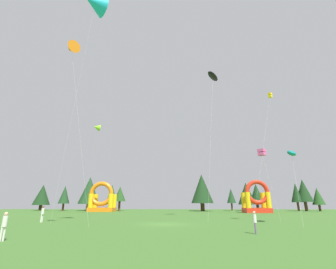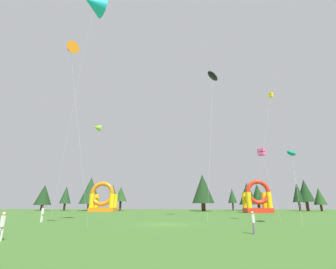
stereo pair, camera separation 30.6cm
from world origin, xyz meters
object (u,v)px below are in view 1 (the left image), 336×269
at_px(kite_pink_box, 262,152).
at_px(kite_black_parafoil, 213,76).
at_px(person_far_side, 43,212).
at_px(person_near_camera, 4,224).
at_px(kite_teal_parafoil, 292,153).
at_px(inflatable_yellow_castle, 102,201).
at_px(kite_yellow_box, 270,96).
at_px(kite_cyan_delta, 95,3).
at_px(kite_lime_delta, 97,127).
at_px(person_midfield, 255,220).
at_px(inflatable_blue_arch, 257,200).
at_px(kite_orange_delta, 72,48).

bearing_deg(kite_pink_box, kite_black_parafoil, 143.36).
distance_m(person_far_side, person_near_camera, 14.76).
relative_size(kite_teal_parafoil, inflatable_yellow_castle, 1.10).
height_order(person_near_camera, inflatable_yellow_castle, inflatable_yellow_castle).
relative_size(kite_yellow_box, kite_cyan_delta, 1.08).
xyz_separation_m(kite_black_parafoil, person_near_camera, (-16.86, -19.80, -21.44)).
bearing_deg(kite_yellow_box, kite_lime_delta, -173.30).
bearing_deg(kite_yellow_box, kite_teal_parafoil, -111.09).
distance_m(person_midfield, inflatable_blue_arch, 39.91).
bearing_deg(person_near_camera, inflatable_yellow_castle, 43.85).
height_order(kite_pink_box, kite_teal_parafoil, kite_pink_box).
bearing_deg(person_near_camera, inflatable_blue_arch, -1.54).
bearing_deg(kite_yellow_box, kite_black_parafoil, -135.18).
height_order(kite_cyan_delta, person_far_side, kite_cyan_delta).
height_order(kite_teal_parafoil, inflatable_yellow_castle, kite_teal_parafoil).
xyz_separation_m(kite_pink_box, kite_black_parafoil, (-5.16, 3.84, 13.77)).
distance_m(kite_lime_delta, kite_teal_parafoil, 37.01).
bearing_deg(person_midfield, kite_black_parafoil, -166.50).
height_order(person_far_side, person_near_camera, person_far_side).
bearing_deg(person_midfield, kite_yellow_box, 167.78).
bearing_deg(kite_lime_delta, person_midfield, -50.81).
distance_m(kite_pink_box, person_near_camera, 28.26).
xyz_separation_m(kite_lime_delta, kite_teal_parafoil, (29.59, -19.91, -9.87)).
bearing_deg(kite_cyan_delta, kite_teal_parafoil, 13.40).
height_order(kite_orange_delta, person_midfield, kite_orange_delta).
relative_size(kite_orange_delta, person_midfield, 11.40).
xyz_separation_m(kite_pink_box, person_near_camera, (-22.03, -15.96, -7.67)).
bearing_deg(inflatable_blue_arch, kite_pink_box, -105.84).
bearing_deg(person_far_side, inflatable_blue_arch, 144.63).
relative_size(kite_cyan_delta, person_midfield, 15.75).
distance_m(kite_orange_delta, person_midfield, 23.46).
distance_m(kite_teal_parafoil, inflatable_blue_arch, 31.15).
relative_size(kite_black_parafoil, inflatable_blue_arch, 3.13).
distance_m(person_midfield, inflatable_yellow_castle, 49.85).
height_order(kite_yellow_box, kite_teal_parafoil, kite_yellow_box).
distance_m(kite_yellow_box, kite_black_parafoil, 23.19).
relative_size(kite_pink_box, kite_lime_delta, 0.50).
height_order(kite_orange_delta, person_far_side, kite_orange_delta).
xyz_separation_m(person_far_side, person_midfield, (21.65, -9.85, -0.16)).
height_order(kite_yellow_box, kite_orange_delta, kite_yellow_box).
distance_m(kite_black_parafoil, person_midfield, 26.73).
bearing_deg(kite_yellow_box, person_midfield, -117.60).
height_order(kite_pink_box, kite_orange_delta, kite_orange_delta).
bearing_deg(inflatable_yellow_castle, person_midfield, -60.09).
height_order(kite_orange_delta, kite_teal_parafoil, kite_orange_delta).
bearing_deg(inflatable_yellow_castle, kite_lime_delta, -80.94).
xyz_separation_m(kite_lime_delta, inflatable_yellow_castle, (-2.52, 15.79, -14.73)).
bearing_deg(inflatable_yellow_castle, person_near_camera, -79.76).
bearing_deg(kite_lime_delta, person_near_camera, -79.17).
bearing_deg(kite_black_parafoil, kite_pink_box, -36.64).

